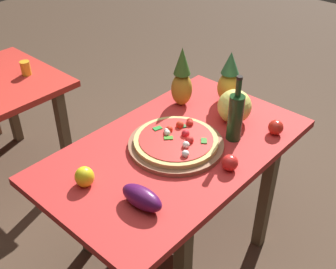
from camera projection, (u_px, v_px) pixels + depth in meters
ground_plane at (175, 245)px, 2.49m from camera, size 10.00×10.00×0.00m
display_table at (176, 161)px, 2.12m from camera, size 1.36×0.81×0.73m
pizza_board at (176, 145)px, 2.06m from camera, size 0.47×0.47×0.02m
pizza at (176, 140)px, 2.05m from camera, size 0.42×0.42×0.06m
wine_bottle at (235, 116)px, 2.05m from camera, size 0.08×0.08×0.35m
pineapple_left at (182, 80)px, 2.32m from camera, size 0.12×0.12×0.35m
pineapple_right at (229, 80)px, 2.35m from camera, size 0.13×0.13×0.31m
melon at (234, 106)px, 2.21m from camera, size 0.18×0.18×0.18m
bell_pepper at (84, 177)px, 1.82m from camera, size 0.09×0.09×0.09m
eggplant at (142, 198)px, 1.71m from camera, size 0.10×0.21×0.09m
tomato_near_board at (230, 163)px, 1.90m from camera, size 0.08×0.08×0.08m
tomato_at_corner at (276, 127)px, 2.14m from camera, size 0.08×0.08×0.08m
drinking_glass_juice at (26, 68)px, 2.68m from camera, size 0.06×0.06×0.09m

